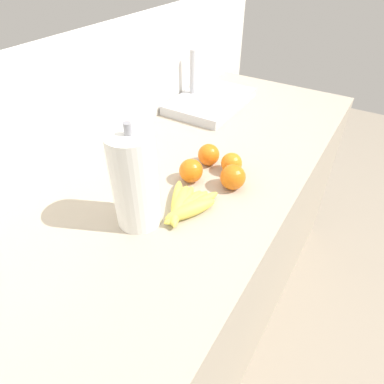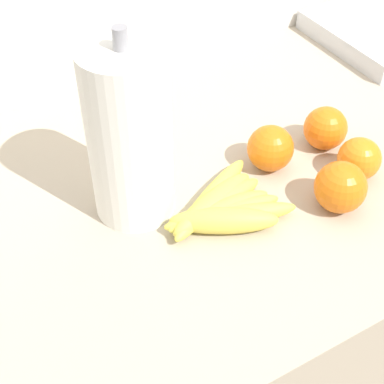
{
  "view_description": "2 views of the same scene",
  "coord_description": "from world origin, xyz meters",
  "px_view_note": "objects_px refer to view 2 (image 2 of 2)",
  "views": [
    {
      "loc": [
        -0.78,
        -0.48,
        1.55
      ],
      "look_at": [
        -0.14,
        -0.09,
        0.94
      ],
      "focal_mm": 31.06,
      "sensor_mm": 36.0,
      "label": 1
    },
    {
      "loc": [
        -0.52,
        -0.6,
        1.54
      ],
      "look_at": [
        -0.2,
        -0.04,
        0.92
      ],
      "focal_mm": 54.23,
      "sensor_mm": 36.0,
      "label": 2
    }
  ],
  "objects_px": {
    "orange_back_left": "(340,187)",
    "orange_back_right": "(359,159)",
    "orange_right": "(325,128)",
    "orange_front": "(270,148)",
    "paper_towel_roll": "(129,136)",
    "banana_bunch": "(220,210)"
  },
  "relations": [
    {
      "from": "orange_right",
      "to": "orange_back_left",
      "type": "height_order",
      "value": "orange_back_left"
    },
    {
      "from": "orange_back_left",
      "to": "banana_bunch",
      "type": "bearing_deg",
      "value": 158.7
    },
    {
      "from": "orange_back_left",
      "to": "paper_towel_roll",
      "type": "bearing_deg",
      "value": 150.01
    },
    {
      "from": "banana_bunch",
      "to": "paper_towel_roll",
      "type": "distance_m",
      "value": 0.18
    },
    {
      "from": "banana_bunch",
      "to": "orange_back_left",
      "type": "height_order",
      "value": "orange_back_left"
    },
    {
      "from": "orange_back_left",
      "to": "orange_back_right",
      "type": "distance_m",
      "value": 0.09
    },
    {
      "from": "orange_back_right",
      "to": "orange_front",
      "type": "bearing_deg",
      "value": 141.19
    },
    {
      "from": "banana_bunch",
      "to": "orange_back_left",
      "type": "distance_m",
      "value": 0.19
    },
    {
      "from": "orange_front",
      "to": "paper_towel_roll",
      "type": "distance_m",
      "value": 0.26
    },
    {
      "from": "orange_right",
      "to": "orange_back_right",
      "type": "distance_m",
      "value": 0.09
    },
    {
      "from": "banana_bunch",
      "to": "orange_back_left",
      "type": "xyz_separation_m",
      "value": [
        0.17,
        -0.07,
        0.02
      ]
    },
    {
      "from": "banana_bunch",
      "to": "paper_towel_roll",
      "type": "height_order",
      "value": "paper_towel_roll"
    },
    {
      "from": "orange_front",
      "to": "orange_back_left",
      "type": "distance_m",
      "value": 0.14
    },
    {
      "from": "banana_bunch",
      "to": "paper_towel_roll",
      "type": "bearing_deg",
      "value": 137.93
    },
    {
      "from": "banana_bunch",
      "to": "orange_back_right",
      "type": "distance_m",
      "value": 0.25
    },
    {
      "from": "paper_towel_roll",
      "to": "orange_back_right",
      "type": "bearing_deg",
      "value": -18.47
    },
    {
      "from": "orange_right",
      "to": "orange_back_right",
      "type": "xyz_separation_m",
      "value": [
        -0.0,
        -0.09,
        -0.0
      ]
    },
    {
      "from": "orange_back_right",
      "to": "orange_right",
      "type": "bearing_deg",
      "value": 88.49
    },
    {
      "from": "orange_front",
      "to": "orange_back_right",
      "type": "bearing_deg",
      "value": -38.81
    },
    {
      "from": "orange_front",
      "to": "orange_back_left",
      "type": "xyz_separation_m",
      "value": [
        0.04,
        -0.13,
        0.0
      ]
    },
    {
      "from": "orange_back_right",
      "to": "orange_back_left",
      "type": "bearing_deg",
      "value": -151.29
    },
    {
      "from": "orange_back_left",
      "to": "paper_towel_roll",
      "type": "distance_m",
      "value": 0.33
    }
  ]
}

